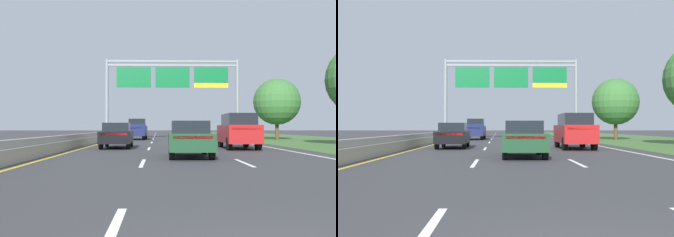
# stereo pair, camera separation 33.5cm
# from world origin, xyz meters

# --- Properties ---
(ground_plane) EXTENTS (220.00, 220.00, 0.00)m
(ground_plane) POSITION_xyz_m (0.00, 35.00, 0.00)
(ground_plane) COLOR #333335
(lane_striping) EXTENTS (11.96, 106.00, 0.01)m
(lane_striping) POSITION_xyz_m (0.00, 34.54, 0.00)
(lane_striping) COLOR white
(lane_striping) RESTS_ON ground
(grass_verge_right) EXTENTS (14.00, 110.00, 0.02)m
(grass_verge_right) POSITION_xyz_m (13.95, 35.00, 0.01)
(grass_verge_right) COLOR #3D602D
(grass_verge_right) RESTS_ON ground
(median_barrier_concrete) EXTENTS (0.60, 110.00, 0.85)m
(median_barrier_concrete) POSITION_xyz_m (-6.60, 35.00, 0.35)
(median_barrier_concrete) COLOR #A8A399
(median_barrier_concrete) RESTS_ON ground
(overhead_sign_gantry) EXTENTS (15.06, 0.42, 8.94)m
(overhead_sign_gantry) POSITION_xyz_m (0.30, 38.35, 6.41)
(overhead_sign_gantry) COLOR gray
(overhead_sign_gantry) RESTS_ON ground
(pickup_truck_navy) EXTENTS (2.09, 5.43, 2.20)m
(pickup_truck_navy) POSITION_xyz_m (-3.56, 36.10, 1.07)
(pickup_truck_navy) COLOR #161E47
(pickup_truck_navy) RESTS_ON ground
(car_red_right_lane_suv) EXTENTS (1.99, 4.74, 2.11)m
(car_red_right_lane_suv) POSITION_xyz_m (3.54, 19.25, 1.10)
(car_red_right_lane_suv) COLOR maroon
(car_red_right_lane_suv) RESTS_ON ground
(car_darkgreen_centre_lane_sedan) EXTENTS (1.92, 4.44, 1.57)m
(car_darkgreen_centre_lane_sedan) POSITION_xyz_m (0.09, 13.25, 0.82)
(car_darkgreen_centre_lane_sedan) COLOR #193D23
(car_darkgreen_centre_lane_sedan) RESTS_ON ground
(car_black_left_lane_sedan) EXTENTS (1.91, 4.44, 1.57)m
(car_black_left_lane_sedan) POSITION_xyz_m (-3.87, 20.24, 0.82)
(car_black_left_lane_sedan) COLOR black
(car_black_left_lane_sedan) RESTS_ON ground
(roadside_tree_mid) EXTENTS (4.77, 4.77, 6.32)m
(roadside_tree_mid) POSITION_xyz_m (10.97, 34.87, 3.93)
(roadside_tree_mid) COLOR #4C3823
(roadside_tree_mid) RESTS_ON ground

